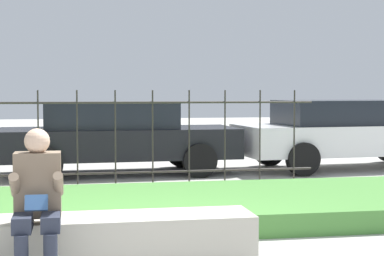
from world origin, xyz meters
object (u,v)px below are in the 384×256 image
car_parked_center (117,136)px  stone_bench (118,243)px  car_parked_right (348,132)px  person_seated_reader (37,198)px

car_parked_center → stone_bench: bearing=-95.9°
car_parked_center → car_parked_right: bearing=-1.8°
stone_bench → person_seated_reader: bearing=-154.0°
car_parked_center → car_parked_right: car_parked_right is taller
stone_bench → car_parked_right: car_parked_right is taller
stone_bench → car_parked_center: bearing=86.1°
stone_bench → car_parked_center: 6.31m
stone_bench → person_seated_reader: person_seated_reader is taller
car_parked_center → car_parked_right: size_ratio=0.95×
car_parked_right → person_seated_reader: bearing=-135.1°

